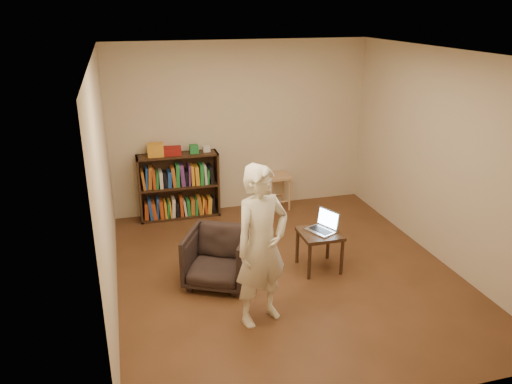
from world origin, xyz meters
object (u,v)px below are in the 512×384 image
object	(u,v)px
laptop	(324,226)
person	(262,246)
side_table	(320,238)
armchair	(218,258)
bookshelf	(179,189)
stool	(278,181)

from	to	relation	value
laptop	person	world-z (taller)	person
side_table	armchair	bearing A→B (deg)	-179.86
bookshelf	side_table	size ratio (longest dim) A/B	2.44
bookshelf	side_table	world-z (taller)	bookshelf
bookshelf	laptop	xyz separation A→B (m)	(1.50, -2.04, 0.11)
laptop	side_table	bearing A→B (deg)	-79.56
armchair	laptop	size ratio (longest dim) A/B	1.73
person	side_table	bearing A→B (deg)	19.77
bookshelf	armchair	distance (m)	2.10
laptop	person	size ratio (longest dim) A/B	0.25
stool	person	world-z (taller)	person
stool	laptop	bearing A→B (deg)	-91.46
stool	armchair	distance (m)	2.45
bookshelf	stool	xyz separation A→B (m)	(1.55, -0.06, 0.01)
laptop	person	xyz separation A→B (m)	(-1.04, -0.87, 0.29)
stool	laptop	distance (m)	1.98
bookshelf	laptop	size ratio (longest dim) A/B	2.90
stool	armchair	bearing A→B (deg)	-124.16
armchair	side_table	size ratio (longest dim) A/B	1.46
side_table	person	xyz separation A→B (m)	(-0.98, -0.83, 0.43)
side_table	laptop	distance (m)	0.16
bookshelf	laptop	bearing A→B (deg)	-53.69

